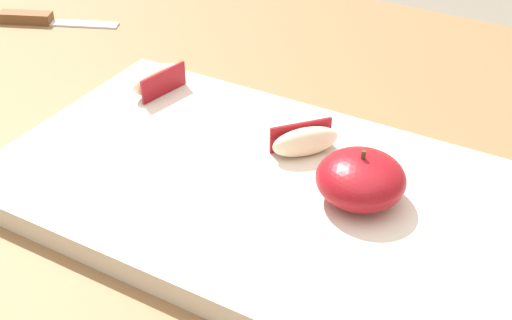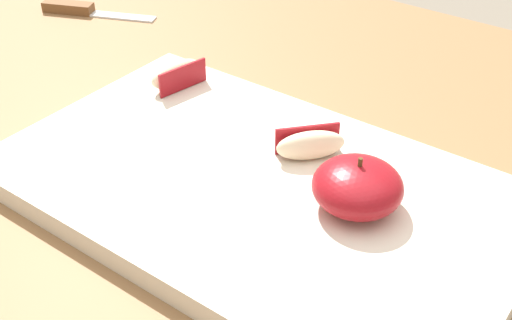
{
  "view_description": "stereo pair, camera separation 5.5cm",
  "coord_description": "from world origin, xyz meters",
  "px_view_note": "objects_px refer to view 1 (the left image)",
  "views": [
    {
      "loc": [
        0.23,
        -0.48,
        1.1
      ],
      "look_at": [
        0.01,
        -0.09,
        0.79
      ],
      "focal_mm": 46.4,
      "sensor_mm": 36.0,
      "label": 1
    },
    {
      "loc": [
        0.27,
        -0.45,
        1.1
      ],
      "look_at": [
        0.01,
        -0.09,
        0.79
      ],
      "focal_mm": 46.4,
      "sensor_mm": 36.0,
      "label": 2
    }
  ],
  "objects_px": {
    "cutting_board": "(256,189)",
    "paring_knife": "(36,19)",
    "apple_wedge_front": "(157,79)",
    "apple_half_skin_up": "(361,179)",
    "apple_wedge_left": "(305,141)"
  },
  "relations": [
    {
      "from": "paring_knife",
      "to": "apple_half_skin_up",
      "type": "bearing_deg",
      "value": -17.53
    },
    {
      "from": "apple_wedge_front",
      "to": "paring_knife",
      "type": "height_order",
      "value": "apple_wedge_front"
    },
    {
      "from": "cutting_board",
      "to": "paring_knife",
      "type": "distance_m",
      "value": 0.48
    },
    {
      "from": "cutting_board",
      "to": "apple_wedge_left",
      "type": "bearing_deg",
      "value": 70.74
    },
    {
      "from": "apple_half_skin_up",
      "to": "cutting_board",
      "type": "bearing_deg",
      "value": -167.9
    },
    {
      "from": "apple_wedge_front",
      "to": "apple_wedge_left",
      "type": "xyz_separation_m",
      "value": [
        0.18,
        -0.03,
        0.0
      ]
    },
    {
      "from": "cutting_board",
      "to": "apple_half_skin_up",
      "type": "bearing_deg",
      "value": 12.1
    },
    {
      "from": "apple_wedge_left",
      "to": "paring_knife",
      "type": "height_order",
      "value": "apple_wedge_left"
    },
    {
      "from": "cutting_board",
      "to": "apple_wedge_front",
      "type": "xyz_separation_m",
      "value": [
        -0.16,
        0.08,
        0.02
      ]
    },
    {
      "from": "cutting_board",
      "to": "apple_wedge_front",
      "type": "distance_m",
      "value": 0.19
    },
    {
      "from": "apple_wedge_front",
      "to": "apple_wedge_left",
      "type": "distance_m",
      "value": 0.19
    },
    {
      "from": "apple_wedge_front",
      "to": "apple_wedge_left",
      "type": "height_order",
      "value": "same"
    },
    {
      "from": "apple_half_skin_up",
      "to": "apple_wedge_left",
      "type": "height_order",
      "value": "apple_half_skin_up"
    },
    {
      "from": "apple_half_skin_up",
      "to": "apple_wedge_front",
      "type": "relative_size",
      "value": 1.13
    },
    {
      "from": "cutting_board",
      "to": "apple_half_skin_up",
      "type": "distance_m",
      "value": 0.09
    }
  ]
}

